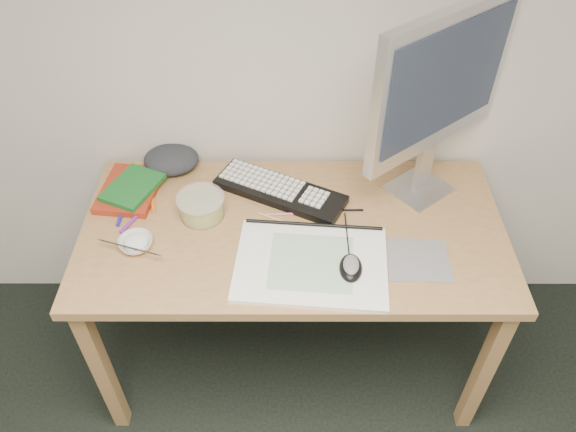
# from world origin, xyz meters

# --- Properties ---
(desk) EXTENTS (1.40, 0.70, 0.75)m
(desk) POSITION_xyz_m (0.18, 1.43, 0.67)
(desk) COLOR tan
(desk) RESTS_ON ground
(mousepad) EXTENTS (0.20, 0.18, 0.00)m
(mousepad) POSITION_xyz_m (0.57, 1.29, 0.75)
(mousepad) COLOR slate
(mousepad) RESTS_ON desk
(sketchpad) EXTENTS (0.49, 0.37, 0.01)m
(sketchpad) POSITION_xyz_m (0.24, 1.27, 0.76)
(sketchpad) COLOR white
(sketchpad) RESTS_ON desk
(keyboard) EXTENTS (0.48, 0.34, 0.03)m
(keyboard) POSITION_xyz_m (0.14, 1.59, 0.76)
(keyboard) COLOR black
(keyboard) RESTS_ON desk
(monitor) EXTENTS (0.47, 0.38, 0.66)m
(monitor) POSITION_xyz_m (0.63, 1.62, 1.17)
(monitor) COLOR silver
(monitor) RESTS_ON desk
(mouse) EXTENTS (0.08, 0.12, 0.04)m
(mouse) POSITION_xyz_m (0.35, 1.24, 0.78)
(mouse) COLOR black
(mouse) RESTS_ON sketchpad
(rice_bowl) EXTENTS (0.13, 0.13, 0.03)m
(rice_bowl) POSITION_xyz_m (-0.32, 1.34, 0.77)
(rice_bowl) COLOR white
(rice_bowl) RESTS_ON desk
(chopsticks) EXTENTS (0.20, 0.08, 0.02)m
(chopsticks) POSITION_xyz_m (-0.33, 1.31, 0.79)
(chopsticks) COLOR silver
(chopsticks) RESTS_ON rice_bowl
(fruit_tub) EXTENTS (0.17, 0.17, 0.08)m
(fruit_tub) POSITION_xyz_m (-0.13, 1.49, 0.79)
(fruit_tub) COLOR #E0DF4F
(fruit_tub) RESTS_ON desk
(book_red) EXTENTS (0.22, 0.27, 0.03)m
(book_red) POSITION_xyz_m (-0.39, 1.60, 0.76)
(book_red) COLOR maroon
(book_red) RESTS_ON desk
(book_green) EXTENTS (0.22, 0.24, 0.02)m
(book_green) POSITION_xyz_m (-0.38, 1.59, 0.78)
(book_green) COLOR #175F23
(book_green) RESTS_ON book_red
(cloth_lump) EXTENTS (0.20, 0.18, 0.07)m
(cloth_lump) POSITION_xyz_m (-0.26, 1.75, 0.79)
(cloth_lump) COLOR #2A2D32
(cloth_lump) RESTS_ON desk
(pencil_pink) EXTENTS (0.19, 0.02, 0.01)m
(pencil_pink) POSITION_xyz_m (0.18, 1.49, 0.75)
(pencil_pink) COLOR pink
(pencil_pink) RESTS_ON desk
(pencil_tan) EXTENTS (0.18, 0.09, 0.01)m
(pencil_tan) POSITION_xyz_m (0.15, 1.45, 0.75)
(pencil_tan) COLOR tan
(pencil_tan) RESTS_ON desk
(pencil_black) EXTENTS (0.19, 0.01, 0.01)m
(pencil_black) POSITION_xyz_m (0.33, 1.51, 0.75)
(pencil_black) COLOR black
(pencil_black) RESTS_ON desk
(marker_blue) EXTENTS (0.01, 0.13, 0.01)m
(marker_blue) POSITION_xyz_m (-0.40, 1.50, 0.76)
(marker_blue) COLOR #211FAB
(marker_blue) RESTS_ON desk
(marker_orange) EXTENTS (0.04, 0.14, 0.01)m
(marker_orange) POSITION_xyz_m (-0.31, 1.57, 0.76)
(marker_orange) COLOR orange
(marker_orange) RESTS_ON desk
(marker_purple) EXTENTS (0.07, 0.13, 0.01)m
(marker_purple) POSITION_xyz_m (-0.35, 1.46, 0.76)
(marker_purple) COLOR #73278F
(marker_purple) RESTS_ON desk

